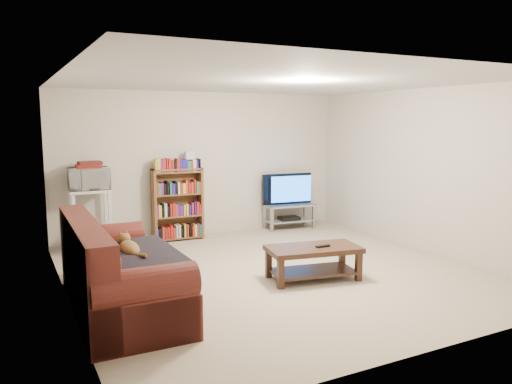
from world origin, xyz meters
TOP-DOWN VIEW (x-y plane):
  - floor at (0.00, 0.00)m, footprint 5.00×5.00m
  - ceiling at (0.00, 0.00)m, footprint 5.00×5.00m
  - wall_back at (0.00, 2.50)m, footprint 5.00×0.00m
  - wall_front at (0.00, -2.50)m, footprint 5.00×0.00m
  - wall_left at (-2.50, 0.00)m, footprint 0.00×5.00m
  - wall_right at (2.50, 0.00)m, footprint 0.00×5.00m
  - sofa at (-2.11, -0.33)m, footprint 0.99×2.22m
  - blanket at (-1.93, -0.48)m, footprint 0.93×1.16m
  - cat at (-1.93, -0.28)m, footprint 0.25×0.61m
  - coffee_table at (0.26, -0.42)m, footprint 1.21×0.75m
  - remote at (0.35, -0.49)m, footprint 0.19×0.06m
  - tv_stand at (1.50, 2.22)m, footprint 0.92×0.48m
  - television at (1.50, 2.22)m, footprint 0.96×0.22m
  - dvd_player at (1.50, 2.22)m, footprint 0.38×0.28m
  - bookshelf at (-0.55, 2.30)m, footprint 0.82×0.29m
  - shelf_clutter at (-0.45, 2.31)m, footprint 0.60×0.19m
  - microwave_stand at (-1.92, 2.19)m, footprint 0.59×0.43m
  - microwave at (-1.92, 2.19)m, footprint 0.58×0.40m
  - game_boxes at (-1.92, 2.19)m, footprint 0.34×0.30m

SIDE VIEW (x-z plane):
  - floor at x=0.00m, z-range 0.00..0.00m
  - dvd_player at x=1.50m, z-range 0.16..0.22m
  - coffee_table at x=0.26m, z-range 0.08..0.49m
  - tv_stand at x=1.50m, z-range 0.08..0.52m
  - sofa at x=-2.11m, z-range -0.14..0.80m
  - remote at x=0.35m, z-range 0.41..0.43m
  - blanket at x=-1.93m, z-range 0.46..0.65m
  - microwave_stand at x=-1.92m, z-range 0.13..1.06m
  - bookshelf at x=-0.55m, z-range 0.02..1.19m
  - cat at x=-1.93m, z-range 0.52..0.70m
  - television at x=1.50m, z-range 0.44..0.99m
  - microwave at x=-1.92m, z-range 0.93..1.25m
  - wall_back at x=0.00m, z-range -1.30..3.70m
  - wall_front at x=0.00m, z-range -1.30..3.70m
  - wall_left at x=-2.50m, z-range -1.30..3.70m
  - wall_right at x=2.50m, z-range -1.30..3.70m
  - game_boxes at x=-1.92m, z-range 1.25..1.30m
  - shelf_clutter at x=-0.45m, z-range 1.14..1.42m
  - ceiling at x=0.00m, z-range 2.40..2.40m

